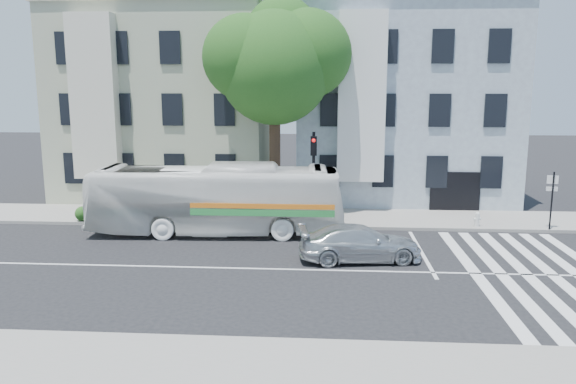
# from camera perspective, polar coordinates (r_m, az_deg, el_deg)

# --- Properties ---
(ground) EXTENTS (120.00, 120.00, 0.00)m
(ground) POSITION_cam_1_polar(r_m,az_deg,el_deg) (20.89, -3.46, -7.78)
(ground) COLOR black
(ground) RESTS_ON ground
(sidewalk_far) EXTENTS (80.00, 4.00, 0.15)m
(sidewalk_far) POSITION_cam_1_polar(r_m,az_deg,el_deg) (28.53, -1.41, -2.57)
(sidewalk_far) COLOR gray
(sidewalk_far) RESTS_ON ground
(sidewalk_near) EXTENTS (80.00, 4.00, 0.15)m
(sidewalk_near) POSITION_cam_1_polar(r_m,az_deg,el_deg) (13.60, -7.98, -18.13)
(sidewalk_near) COLOR gray
(sidewalk_near) RESTS_ON ground
(building_left) EXTENTS (12.00, 10.00, 11.00)m
(building_left) POSITION_cam_1_polar(r_m,az_deg,el_deg) (35.97, -11.69, 8.69)
(building_left) COLOR #A2AA8E
(building_left) RESTS_ON ground
(building_right) EXTENTS (12.00, 10.00, 11.00)m
(building_right) POSITION_cam_1_polar(r_m,az_deg,el_deg) (34.94, 11.29, 8.65)
(building_right) COLOR #8A95A5
(building_right) RESTS_ON ground
(street_tree) EXTENTS (7.30, 5.90, 11.10)m
(street_tree) POSITION_cam_1_polar(r_m,az_deg,el_deg) (28.52, -1.22, 13.13)
(street_tree) COLOR #2D2116
(street_tree) RESTS_ON ground
(bus) EXTENTS (3.15, 11.53, 3.18)m
(bus) POSITION_cam_1_polar(r_m,az_deg,el_deg) (25.54, -7.25, -0.74)
(bus) COLOR white
(bus) RESTS_ON ground
(sedan) EXTENTS (2.56, 4.93, 1.37)m
(sedan) POSITION_cam_1_polar(r_m,az_deg,el_deg) (21.81, 7.31, -5.17)
(sedan) COLOR silver
(sedan) RESTS_ON ground
(hedge) EXTENTS (8.19, 3.99, 0.70)m
(hedge) POSITION_cam_1_polar(r_m,az_deg,el_deg) (27.72, -12.11, -2.30)
(hedge) COLOR #28591D
(hedge) RESTS_ON sidewalk_far
(traffic_signal) EXTENTS (0.47, 0.54, 4.49)m
(traffic_signal) POSITION_cam_1_polar(r_m,az_deg,el_deg) (26.83, 2.61, 2.72)
(traffic_signal) COLOR black
(traffic_signal) RESTS_ON ground
(fire_hydrant) EXTENTS (0.39, 0.22, 0.68)m
(fire_hydrant) POSITION_cam_1_polar(r_m,az_deg,el_deg) (27.77, 18.66, -2.61)
(fire_hydrant) COLOR silver
(fire_hydrant) RESTS_ON sidewalk_far
(far_sign_pole) EXTENTS (0.48, 0.20, 2.68)m
(far_sign_pole) POSITION_cam_1_polar(r_m,az_deg,el_deg) (28.17, 25.24, -0.12)
(far_sign_pole) COLOR black
(far_sign_pole) RESTS_ON sidewalk_far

